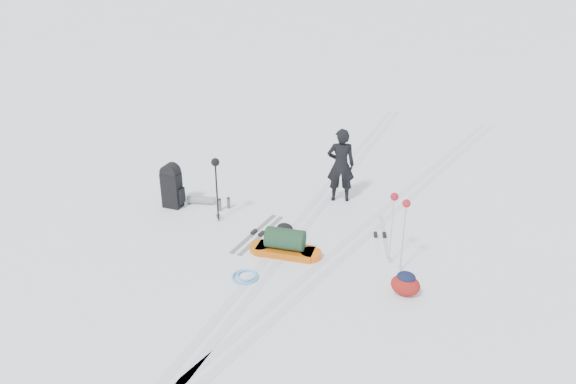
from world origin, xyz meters
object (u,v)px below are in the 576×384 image
object	(u,v)px
expedition_rucksack	(175,187)
ski_poles_black	(216,170)
skier	(341,165)
pulk_sled	(285,245)

from	to	relation	value
expedition_rucksack	ski_poles_black	world-z (taller)	ski_poles_black
skier	pulk_sled	bearing A→B (deg)	65.10
pulk_sled	ski_poles_black	size ratio (longest dim) A/B	1.03
expedition_rucksack	ski_poles_black	size ratio (longest dim) A/B	0.72
expedition_rucksack	pulk_sled	bearing A→B (deg)	-20.59
skier	ski_poles_black	world-z (taller)	skier
expedition_rucksack	ski_poles_black	distance (m)	1.34
pulk_sled	expedition_rucksack	bearing A→B (deg)	154.81
skier	ski_poles_black	distance (m)	2.75
skier	pulk_sled	distance (m)	2.68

